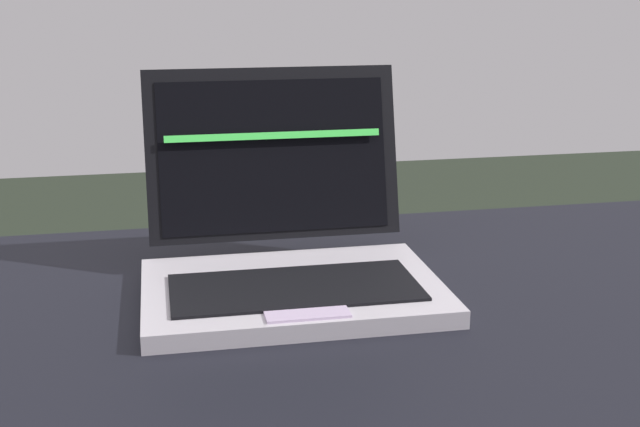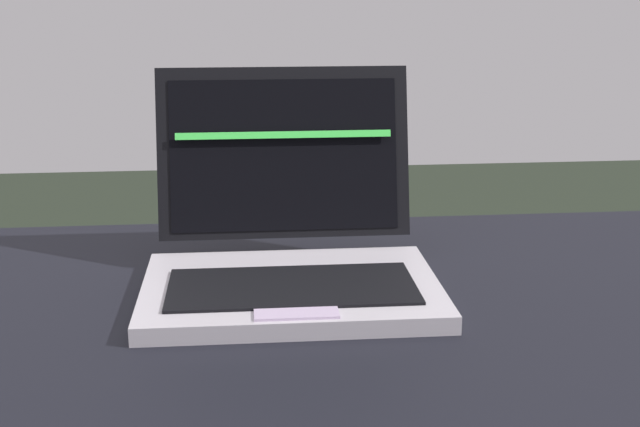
# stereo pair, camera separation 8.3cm
# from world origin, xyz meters

# --- Properties ---
(desk) EXTENTS (1.58, 0.69, 0.75)m
(desk) POSITION_xyz_m (0.00, 0.00, 0.67)
(desk) COLOR black
(desk) RESTS_ON ground
(laptop_front) EXTENTS (0.30, 0.26, 0.22)m
(laptop_front) POSITION_xyz_m (-0.07, 0.10, 0.79)
(laptop_front) COLOR #B9B3BC
(laptop_front) RESTS_ON desk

